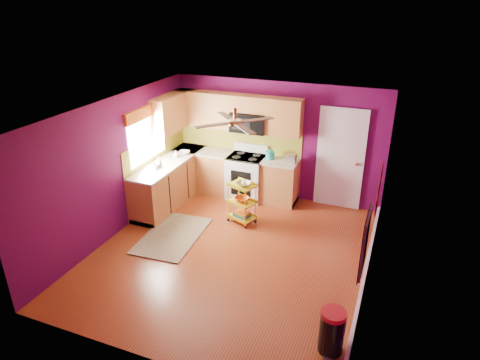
% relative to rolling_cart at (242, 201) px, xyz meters
% --- Properties ---
extents(ground, '(5.00, 5.00, 0.00)m').
position_rel_rolling_cart_xyz_m(ground, '(0.23, -1.09, -0.46)').
color(ground, maroon).
rests_on(ground, ground).
extents(room_envelope, '(4.54, 5.04, 2.52)m').
position_rel_rolling_cart_xyz_m(room_envelope, '(0.25, -1.09, 1.17)').
color(room_envelope, '#540942').
rests_on(room_envelope, ground).
extents(lower_cabinets, '(2.81, 2.31, 0.94)m').
position_rel_rolling_cart_xyz_m(lower_cabinets, '(-1.12, 0.73, -0.02)').
color(lower_cabinets, '#9B5B2A').
rests_on(lower_cabinets, ground).
extents(electric_range, '(0.76, 0.66, 1.13)m').
position_rel_rolling_cart_xyz_m(electric_range, '(-0.32, 1.08, 0.02)').
color(electric_range, white).
rests_on(electric_range, ground).
extents(upper_cabinetry, '(2.80, 2.30, 1.26)m').
position_rel_rolling_cart_xyz_m(upper_cabinetry, '(-1.02, 1.08, 1.34)').
color(upper_cabinetry, '#9B5B2A').
rests_on(upper_cabinetry, ground).
extents(left_window, '(0.08, 1.35, 1.08)m').
position_rel_rolling_cart_xyz_m(left_window, '(-1.99, -0.04, 1.28)').
color(left_window, white).
rests_on(left_window, ground).
extents(panel_door, '(0.95, 0.11, 2.15)m').
position_rel_rolling_cart_xyz_m(panel_door, '(1.58, 1.38, 0.57)').
color(panel_door, white).
rests_on(panel_door, ground).
extents(right_wall_art, '(0.04, 2.74, 1.04)m').
position_rel_rolling_cart_xyz_m(right_wall_art, '(2.45, -1.43, 0.98)').
color(right_wall_art, black).
rests_on(right_wall_art, ground).
extents(ceiling_fan, '(1.01, 1.01, 0.26)m').
position_rel_rolling_cart_xyz_m(ceiling_fan, '(0.23, -0.89, 1.83)').
color(ceiling_fan, '#BF8C3F').
rests_on(ceiling_fan, ground).
extents(shag_rug, '(1.07, 1.64, 0.02)m').
position_rel_rolling_cart_xyz_m(shag_rug, '(-1.00, -0.97, -0.45)').
color(shag_rug, '#322110').
rests_on(shag_rug, ground).
extents(rolling_cart, '(0.59, 0.51, 0.89)m').
position_rel_rolling_cart_xyz_m(rolling_cart, '(0.00, 0.00, 0.00)').
color(rolling_cart, yellow).
rests_on(rolling_cart, ground).
extents(trash_can, '(0.36, 0.37, 0.61)m').
position_rel_rolling_cart_xyz_m(trash_can, '(2.22, -2.62, -0.16)').
color(trash_can, black).
rests_on(trash_can, ground).
extents(teal_kettle, '(0.18, 0.18, 0.21)m').
position_rel_rolling_cart_xyz_m(teal_kettle, '(0.18, 1.13, 0.56)').
color(teal_kettle, '#16A894').
rests_on(teal_kettle, lower_cabinets).
extents(toaster, '(0.22, 0.15, 0.18)m').
position_rel_rolling_cart_xyz_m(toaster, '(0.63, 1.10, 0.57)').
color(toaster, beige).
rests_on(toaster, lower_cabinets).
extents(soap_bottle_a, '(0.09, 0.10, 0.21)m').
position_rel_rolling_cart_xyz_m(soap_bottle_a, '(-1.74, -0.11, 0.58)').
color(soap_bottle_a, '#EA3F72').
rests_on(soap_bottle_a, lower_cabinets).
extents(soap_bottle_b, '(0.12, 0.12, 0.15)m').
position_rel_rolling_cart_xyz_m(soap_bottle_b, '(-1.68, 0.49, 0.56)').
color(soap_bottle_b, white).
rests_on(soap_bottle_b, lower_cabinets).
extents(counter_dish, '(0.24, 0.24, 0.06)m').
position_rel_rolling_cart_xyz_m(counter_dish, '(-1.63, 0.73, 0.51)').
color(counter_dish, white).
rests_on(counter_dish, lower_cabinets).
extents(counter_cup, '(0.12, 0.12, 0.09)m').
position_rel_rolling_cart_xyz_m(counter_cup, '(-1.74, -0.22, 0.53)').
color(counter_cup, white).
rests_on(counter_cup, lower_cabinets).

